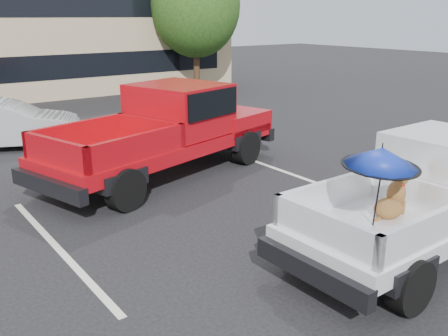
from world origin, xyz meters
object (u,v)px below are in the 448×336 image
(tree_right, at_px, (196,5))
(red_pickup, at_px, (174,125))
(silver_sedan, at_px, (5,124))
(tree_back, at_px, (78,3))
(silver_pickup, at_px, (441,186))

(tree_right, bearing_deg, red_pickup, -125.54)
(tree_right, distance_m, silver_sedan, 13.21)
(tree_right, relative_size, red_pickup, 0.98)
(tree_back, distance_m, silver_pickup, 26.11)
(tree_back, xyz_separation_m, silver_sedan, (-7.95, -14.50, -3.71))
(silver_pickup, bearing_deg, tree_right, 67.95)
(silver_pickup, relative_size, red_pickup, 0.83)
(silver_sedan, bearing_deg, tree_back, -4.96)
(red_pickup, relative_size, silver_sedan, 1.62)
(silver_pickup, height_order, red_pickup, red_pickup)
(tree_right, height_order, red_pickup, tree_right)
(silver_pickup, xyz_separation_m, silver_sedan, (-4.20, 11.13, -0.35))
(tree_right, height_order, silver_sedan, tree_right)
(red_pickup, height_order, silver_sedan, red_pickup)
(tree_right, xyz_separation_m, red_pickup, (-8.13, -11.38, -3.03))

